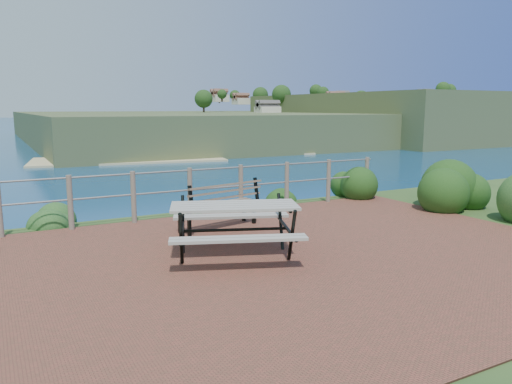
# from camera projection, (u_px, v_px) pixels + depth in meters

# --- Properties ---
(ground) EXTENTS (10.00, 7.00, 0.12)m
(ground) POSITION_uv_depth(u_px,v_px,m) (273.00, 262.00, 7.26)
(ground) COLOR brown
(ground) RESTS_ON ground
(safety_railing) EXTENTS (9.40, 0.10, 1.00)m
(safety_railing) POSITION_uv_depth(u_px,v_px,m) (190.00, 190.00, 10.07)
(safety_railing) COLOR #6B5B4C
(safety_railing) RESTS_ON ground
(distant_bay) EXTENTS (290.00, 232.36, 24.00)m
(distant_bay) POSITION_uv_depth(u_px,v_px,m) (363.00, 115.00, 264.25)
(distant_bay) COLOR #3E5229
(distant_bay) RESTS_ON ground
(picnic_table) EXTENTS (2.01, 1.52, 0.78)m
(picnic_table) POSITION_uv_depth(u_px,v_px,m) (235.00, 225.00, 7.39)
(picnic_table) COLOR #A39F92
(picnic_table) RESTS_ON ground
(park_bench) EXTENTS (1.64, 0.74, 0.90)m
(park_bench) POSITION_uv_depth(u_px,v_px,m) (218.00, 198.00, 9.10)
(park_bench) COLOR brown
(park_bench) RESTS_ON ground
(shrub_right_front) EXTENTS (1.34, 1.34, 1.90)m
(shrub_right_front) POSITION_uv_depth(u_px,v_px,m) (445.00, 207.00, 11.26)
(shrub_right_front) COLOR #1A3B12
(shrub_right_front) RESTS_ON ground
(shrub_right_edge) EXTENTS (1.04, 1.04, 1.49)m
(shrub_right_edge) POSITION_uv_depth(u_px,v_px,m) (360.00, 196.00, 12.65)
(shrub_right_edge) COLOR #1A3B12
(shrub_right_edge) RESTS_ON ground
(shrub_lip_west) EXTENTS (0.80, 0.80, 0.55)m
(shrub_lip_west) POSITION_uv_depth(u_px,v_px,m) (44.00, 225.00, 9.55)
(shrub_lip_west) COLOR #1B4A1F
(shrub_lip_west) RESTS_ON ground
(shrub_lip_east) EXTENTS (0.74, 0.74, 0.47)m
(shrub_lip_east) POSITION_uv_depth(u_px,v_px,m) (280.00, 200.00, 12.15)
(shrub_lip_east) COLOR #1A3B12
(shrub_lip_east) RESTS_ON ground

